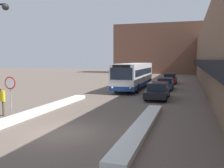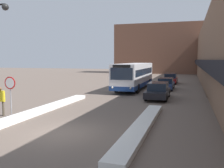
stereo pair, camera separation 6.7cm
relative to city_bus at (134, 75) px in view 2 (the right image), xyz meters
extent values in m
plane|color=#66564C|center=(0.44, -18.74, -1.66)|extent=(160.00, 160.00, 0.00)
cube|color=black|center=(7.69, 5.26, 1.39)|extent=(0.50, 60.00, 0.90)
cube|color=brown|center=(0.44, 37.09, 4.59)|extent=(26.00, 8.00, 12.50)
cube|color=silver|center=(-3.16, -16.00, -1.53)|extent=(0.90, 15.19, 0.28)
cube|color=silver|center=(4.04, -16.69, -1.54)|extent=(0.90, 10.49, 0.26)
cube|color=silver|center=(0.00, 0.01, 0.08)|extent=(2.54, 11.73, 2.63)
cube|color=navy|center=(0.00, 0.01, -1.00)|extent=(2.56, 11.75, 0.46)
cube|color=#192333|center=(0.00, 0.01, 0.45)|extent=(2.57, 10.79, 0.72)
cube|color=#192333|center=(0.00, -5.87, 0.47)|extent=(2.24, 0.03, 1.18)
cube|color=black|center=(0.00, -5.87, 1.21)|extent=(1.78, 0.03, 0.28)
sphere|color=#F2EAC6|center=(-0.92, -5.88, -0.88)|extent=(0.20, 0.20, 0.20)
sphere|color=#F2EAC6|center=(0.92, -5.88, -0.88)|extent=(0.20, 0.20, 0.20)
cylinder|color=black|center=(-1.15, -3.63, -1.16)|extent=(0.28, 1.01, 1.01)
cylinder|color=black|center=(1.15, -3.63, -1.16)|extent=(0.28, 1.01, 1.01)
cylinder|color=black|center=(-1.15, 3.64, -1.16)|extent=(0.28, 1.01, 1.01)
cylinder|color=black|center=(1.15, 3.64, -1.16)|extent=(0.28, 1.01, 1.01)
cube|color=black|center=(3.64, -6.73, -1.12)|extent=(1.84, 4.82, 0.54)
cube|color=#192333|center=(3.64, -6.61, -0.52)|extent=(1.62, 2.65, 0.66)
cylinder|color=black|center=(4.48, -8.23, -1.33)|extent=(0.20, 0.68, 0.68)
cylinder|color=black|center=(2.80, -8.23, -1.33)|extent=(0.20, 0.68, 0.68)
cylinder|color=black|center=(4.48, -5.24, -1.33)|extent=(0.20, 0.68, 0.68)
cylinder|color=black|center=(2.80, -5.24, -1.33)|extent=(0.20, 0.68, 0.68)
cube|color=navy|center=(3.64, 0.72, -1.16)|extent=(1.81, 4.61, 0.48)
cube|color=#192333|center=(3.64, 0.84, -0.62)|extent=(1.60, 2.54, 0.61)
cylinder|color=black|center=(4.47, -0.71, -1.33)|extent=(0.20, 0.67, 0.67)
cylinder|color=black|center=(2.81, -0.71, -1.33)|extent=(0.20, 0.67, 0.67)
cylinder|color=black|center=(4.47, 2.16, -1.33)|extent=(0.20, 0.67, 0.67)
cylinder|color=black|center=(2.81, 2.16, -1.33)|extent=(0.20, 0.67, 0.67)
cube|color=maroon|center=(3.64, 8.39, -1.13)|extent=(1.83, 4.61, 0.57)
cube|color=#192333|center=(3.64, 8.50, -0.51)|extent=(1.61, 2.53, 0.67)
cylinder|color=black|center=(4.47, 6.96, -1.35)|extent=(0.20, 0.63, 0.63)
cylinder|color=black|center=(2.80, 6.96, -1.35)|extent=(0.20, 0.63, 0.63)
cylinder|color=black|center=(4.47, 9.82, -1.35)|extent=(0.20, 0.63, 0.63)
cylinder|color=black|center=(2.80, 9.82, -1.35)|extent=(0.20, 0.63, 0.63)
cylinder|color=gray|center=(-4.07, -16.63, -0.42)|extent=(0.07, 0.07, 2.49)
cylinder|color=red|center=(-4.07, -16.65, 0.44)|extent=(0.76, 0.03, 0.76)
cylinder|color=white|center=(-4.07, -16.66, 0.44)|extent=(0.62, 0.01, 0.62)
sphere|color=black|center=(-3.06, -17.99, 4.61)|extent=(0.36, 0.36, 0.36)
cylinder|color=brown|center=(-4.83, -16.43, -1.22)|extent=(0.13, 0.13, 0.90)
cube|color=yellow|center=(-4.97, -16.50, -0.43)|extent=(0.54, 0.41, 0.67)
sphere|color=brown|center=(-4.97, -16.50, 0.03)|extent=(0.25, 0.25, 0.25)
cylinder|color=yellow|center=(-4.75, -16.40, -0.46)|extent=(0.10, 0.10, 0.64)
camera|label=1|loc=(6.24, -29.17, 1.85)|focal=40.00mm
camera|label=2|loc=(6.30, -29.15, 1.85)|focal=40.00mm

